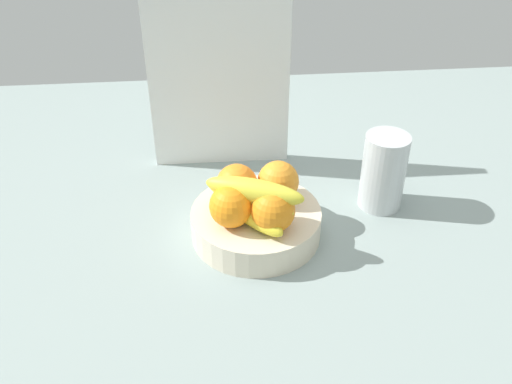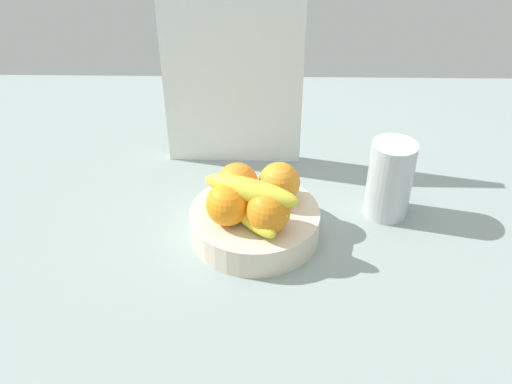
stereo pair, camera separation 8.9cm
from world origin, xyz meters
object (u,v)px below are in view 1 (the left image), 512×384
object	(u,v)px
orange_center	(231,206)
orange_back_left	(273,210)
fruit_bowl	(256,223)
thermos_tumbler	(383,172)
cutting_board	(219,83)
banana_bunch	(251,200)
orange_front_right	(237,185)
orange_front_left	(278,181)

from	to	relation	value
orange_center	orange_back_left	bearing A→B (deg)	-15.83
fruit_bowl	orange_center	xyz separation A→B (cm)	(-4.45, -3.18, 6.33)
fruit_bowl	thermos_tumbler	xyz separation A→B (cm)	(24.50, 6.94, 4.83)
orange_back_left	thermos_tumbler	xyz separation A→B (cm)	(22.17, 12.05, -1.49)
cutting_board	banana_bunch	bearing A→B (deg)	-81.96
orange_front_right	orange_front_left	bearing A→B (deg)	2.62
fruit_bowl	banana_bunch	xyz separation A→B (cm)	(-1.15, -2.48, 6.83)
orange_front_right	orange_back_left	size ratio (longest dim) A/B	1.00
cutting_board	orange_back_left	bearing A→B (deg)	-76.38
fruit_bowl	orange_center	size ratio (longest dim) A/B	3.10
orange_front_right	cutting_board	xyz separation A→B (cm)	(-1.79, 23.05, 9.04)
orange_front_right	banana_bunch	xyz separation A→B (cm)	(1.94, -5.48, 0.50)
orange_front_left	cutting_board	size ratio (longest dim) A/B	0.21
orange_front_left	orange_front_right	bearing A→B (deg)	-177.38
orange_back_left	cutting_board	bearing A→B (deg)	103.04
fruit_bowl	orange_back_left	size ratio (longest dim) A/B	3.10
fruit_bowl	thermos_tumbler	world-z (taller)	thermos_tumbler
cutting_board	thermos_tumbler	size ratio (longest dim) A/B	2.41
orange_center	cutting_board	xyz separation A→B (cm)	(-0.44, 29.23, 9.04)
thermos_tumbler	cutting_board	bearing A→B (deg)	146.96
banana_bunch	orange_back_left	bearing A→B (deg)	-36.97
fruit_bowl	orange_front_right	size ratio (longest dim) A/B	3.10
orange_center	orange_back_left	xyz separation A→B (cm)	(6.78, -1.92, 0.00)
banana_bunch	cutting_board	bearing A→B (deg)	97.45
orange_center	orange_back_left	size ratio (longest dim) A/B	1.00
orange_back_left	orange_front_left	bearing A→B (deg)	77.13
orange_front_right	orange_center	world-z (taller)	same
orange_front_left	banana_bunch	bearing A→B (deg)	-132.92
orange_front_left	orange_back_left	world-z (taller)	same
fruit_bowl	orange_front_right	bearing A→B (deg)	135.94
thermos_tumbler	banana_bunch	bearing A→B (deg)	-159.83
fruit_bowl	orange_front_left	distance (cm)	8.32
orange_back_left	banana_bunch	distance (cm)	4.39
fruit_bowl	orange_front_right	distance (cm)	7.66
orange_front_right	cutting_board	distance (cm)	24.83
fruit_bowl	cutting_board	size ratio (longest dim) A/B	0.64
orange_front_right	orange_back_left	distance (cm)	9.75
orange_front_left	thermos_tumbler	distance (cm)	20.62
banana_bunch	orange_front_left	bearing A→B (deg)	47.08
fruit_bowl	cutting_board	world-z (taller)	cutting_board
orange_back_left	banana_bunch	bearing A→B (deg)	143.03
orange_center	banana_bunch	size ratio (longest dim) A/B	0.43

